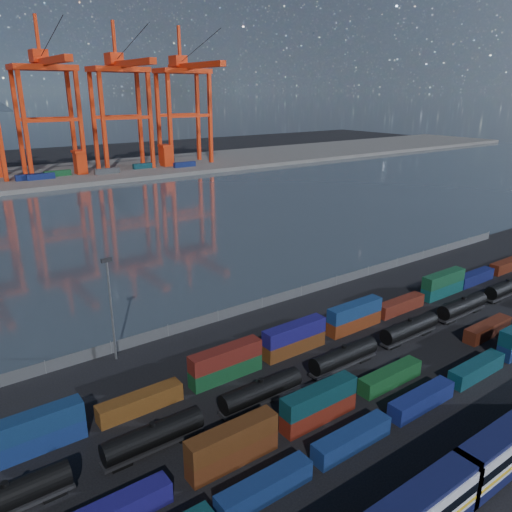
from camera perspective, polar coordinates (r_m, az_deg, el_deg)
ground at (r=78.73m, az=13.31°, el=-12.56°), size 700.00×700.00×0.00m
harbor_water at (r=161.72m, az=-15.90°, el=3.40°), size 700.00×700.00×0.00m
far_quay at (r=260.92m, az=-24.27°, el=8.21°), size 700.00×70.00×2.00m
container_row_south at (r=67.14m, az=15.27°, el=-16.94°), size 138.57×2.26×4.82m
container_row_mid at (r=77.81m, az=16.99°, el=-11.90°), size 141.45×2.26×4.81m
container_row_north at (r=88.89m, az=10.86°, el=-7.13°), size 127.33×2.31×4.92m
tanker_string at (r=88.20m, az=17.12°, el=-7.96°), size 136.42×2.67×3.82m
waterfront_fence at (r=96.36m, az=0.70°, el=-5.39°), size 160.12×0.12×2.20m
yard_light_mast at (r=78.45m, az=-16.26°, el=-5.31°), size 1.60×0.40×16.60m
gantry_cranes at (r=249.83m, az=-26.98°, el=17.44°), size 202.58×52.96×71.72m
quay_containers at (r=244.40m, az=-26.09°, el=7.92°), size 172.58×10.99×2.60m
straddle_carriers at (r=249.78m, az=-24.52°, el=9.38°), size 140.00×7.00×11.10m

